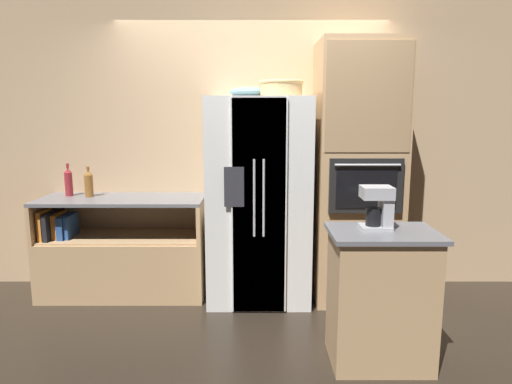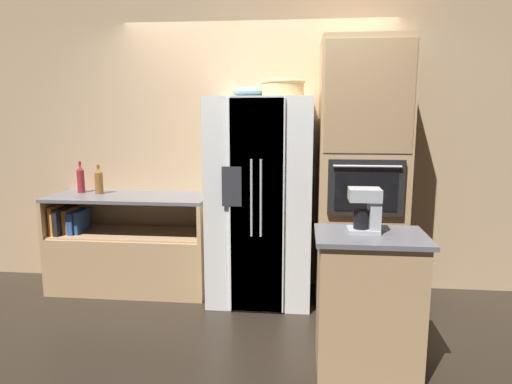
% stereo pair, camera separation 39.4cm
% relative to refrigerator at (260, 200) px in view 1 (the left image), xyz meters
% --- Properties ---
extents(ground_plane, '(20.00, 20.00, 0.00)m').
position_rel_refrigerator_xyz_m(ground_plane, '(-0.06, -0.02, -0.90)').
color(ground_plane, black).
extents(wall_back, '(12.00, 0.06, 2.80)m').
position_rel_refrigerator_xyz_m(wall_back, '(-0.06, 0.40, 0.50)').
color(wall_back, tan).
rests_on(wall_back, ground_plane).
extents(counter_left, '(1.48, 0.58, 0.91)m').
position_rel_refrigerator_xyz_m(counter_left, '(-1.26, 0.08, -0.57)').
color(counter_left, tan).
rests_on(counter_left, ground_plane).
extents(refrigerator, '(0.89, 0.76, 1.80)m').
position_rel_refrigerator_xyz_m(refrigerator, '(0.00, 0.00, 0.00)').
color(refrigerator, silver).
rests_on(refrigerator, ground_plane).
extents(wall_oven, '(0.73, 0.74, 2.27)m').
position_rel_refrigerator_xyz_m(wall_oven, '(0.87, 0.02, 0.24)').
color(wall_oven, tan).
rests_on(wall_oven, ground_plane).
extents(island_counter, '(0.70, 0.51, 0.91)m').
position_rel_refrigerator_xyz_m(island_counter, '(0.81, -1.11, -0.44)').
color(island_counter, tan).
rests_on(island_counter, ground_plane).
extents(wicker_basket, '(0.37, 0.37, 0.13)m').
position_rel_refrigerator_xyz_m(wicker_basket, '(0.19, -0.05, 0.97)').
color(wicker_basket, tan).
rests_on(wicker_basket, refrigerator).
extents(fruit_bowl, '(0.32, 0.32, 0.08)m').
position_rel_refrigerator_xyz_m(fruit_bowl, '(-0.10, 0.06, 0.94)').
color(fruit_bowl, '#668C99').
rests_on(fruit_bowl, refrigerator).
extents(bottle_tall, '(0.07, 0.07, 0.30)m').
position_rel_refrigerator_xyz_m(bottle_tall, '(-1.76, 0.18, 0.14)').
color(bottle_tall, maroon).
rests_on(bottle_tall, counter_left).
extents(bottle_short, '(0.08, 0.08, 0.28)m').
position_rel_refrigerator_xyz_m(bottle_short, '(-1.55, 0.14, 0.13)').
color(bottle_short, brown).
rests_on(bottle_short, counter_left).
extents(coffee_maker, '(0.20, 0.17, 0.28)m').
position_rel_refrigerator_xyz_m(coffee_maker, '(0.78, -1.06, 0.17)').
color(coffee_maker, '#B2B2B7').
rests_on(coffee_maker, island_counter).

